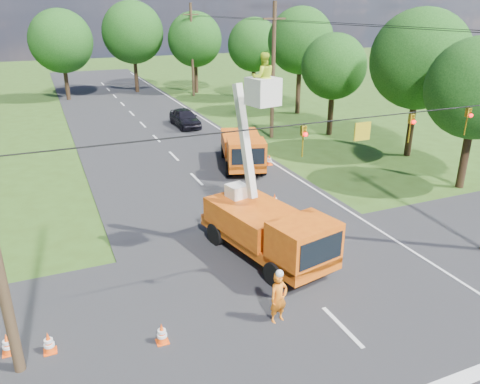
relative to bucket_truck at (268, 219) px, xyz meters
name	(u,v)px	position (x,y,z in m)	size (l,w,h in m)	color
ground	(174,157)	(0.19, 14.94, -1.71)	(140.00, 140.00, 0.00)	#314E17
road_main	(174,157)	(0.19, 14.94, -1.71)	(12.00, 100.00, 0.06)	black
road_cross	(310,295)	(0.19, -3.06, -1.71)	(56.00, 10.00, 0.07)	black
edge_line	(248,148)	(5.79, 14.94, -1.71)	(0.12, 90.00, 0.02)	silver
bucket_truck	(268,219)	(0.00, 0.00, 0.00)	(3.60, 6.68, 8.10)	orange
second_truck	(243,149)	(3.68, 11.06, -0.53)	(3.90, 6.45, 2.28)	orange
ground_worker	(279,298)	(-1.55, -3.94, -0.82)	(0.65, 0.43, 1.79)	orange
distant_car	(185,118)	(3.44, 22.96, -0.94)	(1.82, 4.51, 1.54)	black
traffic_cone_2	(261,225)	(0.71, 2.12, -1.35)	(0.38, 0.38, 0.71)	#FF4D0D
traffic_cone_3	(274,200)	(2.64, 4.55, -1.35)	(0.38, 0.38, 0.71)	#FF4D0D
traffic_cone_4	(162,333)	(-5.31, -3.50, -1.35)	(0.38, 0.38, 0.71)	#FF4D0D
traffic_cone_5	(49,343)	(-8.50, -2.61, -1.35)	(0.38, 0.38, 0.71)	#FF4D0D
traffic_cone_6	(8,344)	(-9.62, -2.20, -1.35)	(0.38, 0.38, 0.71)	#FF4D0D
traffic_cone_7	(269,160)	(5.40, 10.72, -1.35)	(0.38, 0.38, 0.71)	#FF4D0D
pole_right_mid	(273,71)	(8.69, 16.94, 3.40)	(1.80, 0.30, 10.00)	#4C3823
pole_right_far	(192,50)	(8.69, 36.94, 3.40)	(1.80, 0.30, 10.00)	#4C3823
signal_span	(378,129)	(2.41, -3.07, 4.17)	(18.00, 0.29, 1.07)	black
tree_right_a	(477,89)	(13.69, 2.94, 3.85)	(5.40, 5.40, 8.28)	#382616
tree_right_b	(420,60)	(15.19, 8.94, 4.72)	(6.40, 6.40, 9.65)	#382616
tree_right_c	(334,67)	(13.39, 15.94, 3.60)	(5.00, 5.00, 7.83)	#382616
tree_right_d	(301,41)	(14.99, 23.94, 4.97)	(6.00, 6.00, 9.70)	#382616
tree_right_e	(254,45)	(13.99, 31.94, 4.10)	(5.60, 5.60, 8.63)	#382616
tree_far_a	(61,41)	(-4.81, 39.94, 4.48)	(6.60, 6.60, 9.50)	#382616
tree_far_b	(133,33)	(3.19, 41.94, 5.10)	(7.00, 7.00, 10.32)	#382616
tree_far_c	(195,39)	(9.69, 38.94, 4.35)	(6.20, 6.20, 9.18)	#382616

